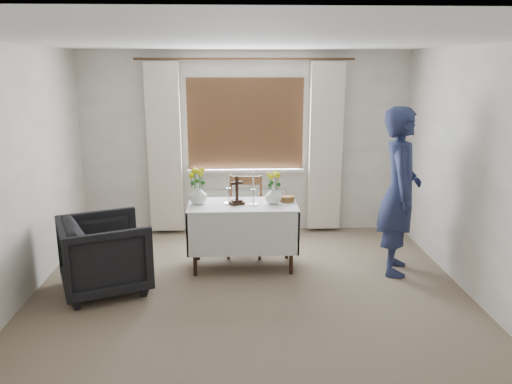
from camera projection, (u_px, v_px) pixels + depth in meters
ground at (252, 312)px, 4.78m from camera, size 5.00×5.00×0.00m
altar_table at (243, 236)px, 5.78m from camera, size 1.24×0.64×0.76m
wooden_chair at (245, 217)px, 6.15m from camera, size 0.48×0.48×0.96m
armchair at (105, 254)px, 5.17m from camera, size 1.12×1.11×0.79m
person at (400, 192)px, 5.52m from camera, size 0.61×0.78×1.88m
radiator at (246, 211)px, 7.05m from camera, size 1.10×0.10×0.60m
wooden_cross at (237, 190)px, 5.63m from camera, size 0.18×0.16×0.33m
candlestick_left at (229, 187)px, 5.65m from camera, size 0.13×0.13×0.38m
candlestick_right at (253, 189)px, 5.61m from camera, size 0.14×0.14×0.38m
flower_vase_left at (198, 194)px, 5.67m from camera, size 0.27×0.27×0.22m
flower_vase_right at (273, 195)px, 5.68m from camera, size 0.24×0.24×0.20m
wicker_basket at (287, 199)px, 5.79m from camera, size 0.22×0.22×0.07m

